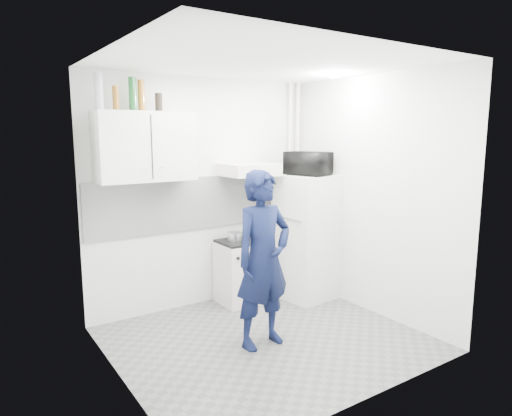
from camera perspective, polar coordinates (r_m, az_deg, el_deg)
floor at (r=4.62m, az=1.30°, el=-16.08°), size 2.80×2.80×0.00m
ceiling at (r=4.22m, az=1.44°, el=17.71°), size 2.80×2.80×0.00m
wall_back at (r=5.29m, az=-6.46°, el=1.84°), size 2.80×0.00×2.80m
wall_left at (r=3.62m, az=-17.05°, el=-1.96°), size 0.00×2.60×2.60m
wall_right at (r=5.16m, az=14.18°, el=1.42°), size 0.00×2.60×2.60m
person at (r=4.24m, az=0.90°, el=-6.45°), size 0.63×0.44×1.66m
stove at (r=5.43m, az=-2.19°, el=-8.09°), size 0.45×0.45×0.72m
fridge at (r=5.56m, az=6.39°, el=-3.60°), size 0.67×0.67×1.49m
stove_top at (r=5.33m, az=-2.21°, el=-4.24°), size 0.43×0.43×0.03m
saucepan at (r=5.35m, az=-2.69°, el=-3.53°), size 0.17×0.17×0.09m
microwave at (r=5.43m, az=6.56°, el=5.55°), size 0.57×0.45×0.28m
bottle_a at (r=4.67m, az=-19.05°, el=13.58°), size 0.08×0.08×0.34m
bottle_b at (r=4.71m, az=-17.13°, el=12.99°), size 0.06×0.06×0.24m
bottle_c at (r=4.76m, az=-15.15°, el=13.57°), size 0.08×0.08×0.33m
bottle_d at (r=4.79m, az=-14.14°, el=13.46°), size 0.07×0.07×0.31m
canister_a at (r=4.85m, az=-12.07°, el=12.77°), size 0.07×0.07×0.19m
upper_cabinet at (r=4.79m, az=-13.66°, el=7.46°), size 1.00×0.35×0.70m
range_hood at (r=5.27m, az=-0.90°, el=4.82°), size 0.60×0.50×0.14m
backsplash at (r=5.29m, az=-6.37°, el=0.75°), size 2.74×0.03×0.60m
pipe_a at (r=5.94m, az=5.11°, el=2.66°), size 0.05×0.05×2.60m
pipe_b at (r=5.86m, az=4.20°, el=2.59°), size 0.04×0.04×2.60m
ceiling_spot_fixture at (r=5.00m, az=9.81°, el=15.92°), size 0.10×0.10×0.02m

